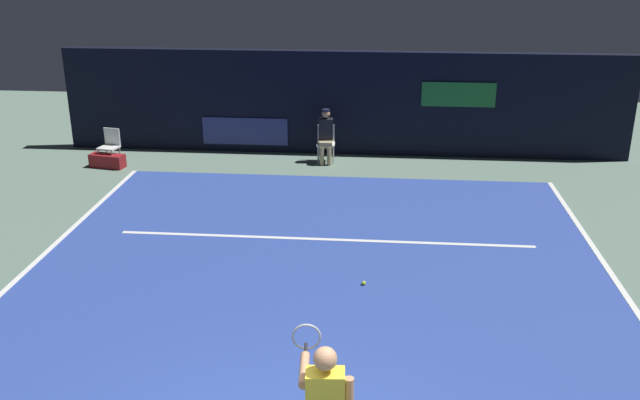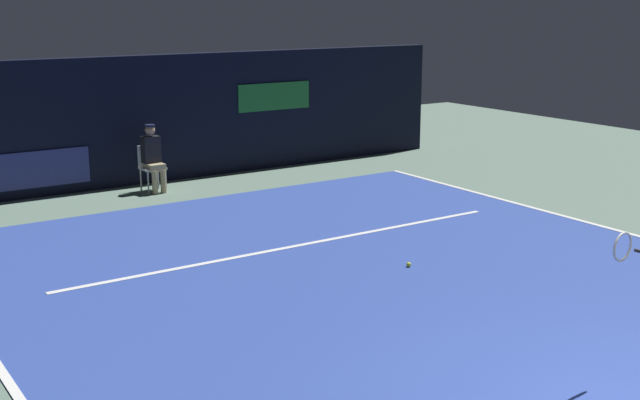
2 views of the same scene
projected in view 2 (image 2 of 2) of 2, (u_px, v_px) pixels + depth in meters
ground_plane at (374, 282)px, 10.95m from camera, size 28.75×28.75×0.00m
court_surface at (374, 282)px, 10.95m from camera, size 9.72×11.13×0.01m
line_sideline_left at (606, 227)px, 13.54m from camera, size 0.10×11.13×0.01m
line_service at (297, 246)px, 12.52m from camera, size 7.58×0.10×0.01m
back_wall at (151, 119)px, 16.77m from camera, size 14.23×0.33×2.60m
line_judge_on_chair at (152, 157)px, 16.01m from camera, size 0.46×0.54×1.32m
tennis_ball at (409, 265)px, 11.54m from camera, size 0.07×0.07×0.07m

